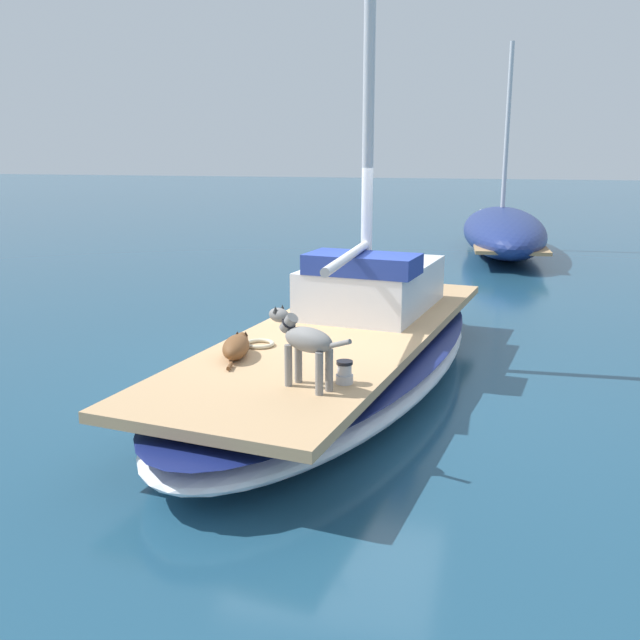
{
  "coord_description": "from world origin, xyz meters",
  "views": [
    {
      "loc": [
        1.74,
        -7.89,
        2.73
      ],
      "look_at": [
        0.0,
        -1.0,
        1.01
      ],
      "focal_mm": 39.85,
      "sensor_mm": 36.0,
      "label": 1
    }
  ],
  "objects": [
    {
      "name": "ground_plane",
      "position": [
        0.0,
        0.0,
        0.0
      ],
      "size": [
        120.0,
        120.0,
        0.0
      ],
      "primitive_type": "plane",
      "color": "navy"
    },
    {
      "name": "sailboat_main",
      "position": [
        0.0,
        0.0,
        0.34
      ],
      "size": [
        3.5,
        7.52,
        0.66
      ],
      "color": "white",
      "rests_on": "ground"
    },
    {
      "name": "mast_main",
      "position": [
        0.13,
        0.73,
        3.56
      ],
      "size": [
        0.14,
        2.27,
        6.49
      ],
      "color": "silver",
      "rests_on": "sailboat_main"
    },
    {
      "name": "cabin_house",
      "position": [
        0.17,
        1.11,
        1.01
      ],
      "size": [
        1.69,
        2.4,
        0.84
      ],
      "color": "silver",
      "rests_on": "sailboat_main"
    },
    {
      "name": "dog_brown",
      "position": [
        -0.79,
        -1.34,
        0.77
      ],
      "size": [
        0.38,
        0.95,
        0.22
      ],
      "color": "brown",
      "rests_on": "sailboat_main"
    },
    {
      "name": "dog_grey",
      "position": [
        0.14,
        -2.1,
        1.08
      ],
      "size": [
        0.87,
        0.5,
        0.7
      ],
      "color": "gray",
      "rests_on": "sailboat_main"
    },
    {
      "name": "deck_winch",
      "position": [
        0.46,
        -1.9,
        0.76
      ],
      "size": [
        0.16,
        0.16,
        0.21
      ],
      "color": "#B7B7BC",
      "rests_on": "sailboat_main"
    },
    {
      "name": "coiled_rope",
      "position": [
        -0.7,
        -0.91,
        0.68
      ],
      "size": [
        0.32,
        0.32,
        0.04
      ],
      "primitive_type": "torus",
      "color": "beige",
      "rests_on": "sailboat_main"
    },
    {
      "name": "moored_boat_far_astern",
      "position": [
        1.84,
        11.67,
        0.6
      ],
      "size": [
        2.6,
        7.53,
        5.45
      ],
      "color": "navy",
      "rests_on": "ground"
    }
  ]
}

